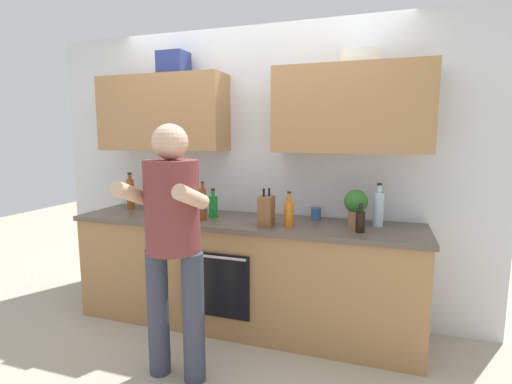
% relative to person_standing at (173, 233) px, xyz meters
% --- Properties ---
extents(ground_plane, '(12.00, 12.00, 0.00)m').
position_rel_person_standing_xyz_m(ground_plane, '(0.17, 0.80, -0.97)').
color(ground_plane, '#B2A893').
extents(back_wall_unit, '(4.00, 0.38, 2.50)m').
position_rel_person_standing_xyz_m(back_wall_unit, '(0.17, 1.08, 0.52)').
color(back_wall_unit, silver).
rests_on(back_wall_unit, ground).
extents(counter, '(2.84, 0.67, 0.90)m').
position_rel_person_standing_xyz_m(counter, '(0.17, 0.80, -0.52)').
color(counter, '#A37547').
rests_on(counter, ground).
extents(person_standing, '(0.49, 0.45, 1.65)m').
position_rel_person_standing_xyz_m(person_standing, '(0.00, 0.00, 0.00)').
color(person_standing, '#383D4C').
rests_on(person_standing, ground).
extents(bottle_syrup, '(0.07, 0.07, 0.34)m').
position_rel_person_standing_xyz_m(bottle_syrup, '(-0.98, 0.91, 0.07)').
color(bottle_syrup, '#8C4C14').
rests_on(bottle_syrup, counter).
extents(bottle_vinegar, '(0.05, 0.05, 0.31)m').
position_rel_person_standing_xyz_m(bottle_vinegar, '(-0.13, 0.70, 0.06)').
color(bottle_vinegar, brown).
rests_on(bottle_vinegar, counter).
extents(bottle_wine, '(0.06, 0.06, 0.26)m').
position_rel_person_standing_xyz_m(bottle_wine, '(-0.45, 0.75, 0.03)').
color(bottle_wine, '#471419').
rests_on(bottle_wine, counter).
extents(bottle_water, '(0.08, 0.08, 0.33)m').
position_rel_person_standing_xyz_m(bottle_water, '(1.21, 0.92, 0.06)').
color(bottle_water, silver).
rests_on(bottle_water, counter).
extents(bottle_juice, '(0.07, 0.07, 0.27)m').
position_rel_person_standing_xyz_m(bottle_juice, '(0.58, 0.71, 0.03)').
color(bottle_juice, orange).
rests_on(bottle_juice, counter).
extents(bottle_soy, '(0.07, 0.07, 0.21)m').
position_rel_person_standing_xyz_m(bottle_soy, '(1.10, 0.69, 0.01)').
color(bottle_soy, black).
rests_on(bottle_soy, counter).
extents(bottle_soda, '(0.07, 0.07, 0.24)m').
position_rel_person_standing_xyz_m(bottle_soda, '(-0.10, 0.83, 0.02)').
color(bottle_soda, '#198C33').
rests_on(bottle_soda, counter).
extents(cup_tea, '(0.08, 0.08, 0.10)m').
position_rel_person_standing_xyz_m(cup_tea, '(0.73, 0.99, -0.02)').
color(cup_tea, '#33598C').
rests_on(cup_tea, counter).
extents(cup_coffee, '(0.09, 0.09, 0.10)m').
position_rel_person_standing_xyz_m(cup_coffee, '(-0.16, 0.95, -0.02)').
color(cup_coffee, white).
rests_on(cup_coffee, counter).
extents(knife_block, '(0.10, 0.14, 0.29)m').
position_rel_person_standing_xyz_m(knife_block, '(0.41, 0.66, 0.04)').
color(knife_block, brown).
rests_on(knife_block, counter).
extents(potted_herb, '(0.18, 0.18, 0.28)m').
position_rel_person_standing_xyz_m(potted_herb, '(1.05, 0.87, 0.09)').
color(potted_herb, '#9E6647').
rests_on(potted_herb, counter).
extents(grocery_bag_bread, '(0.22, 0.17, 0.14)m').
position_rel_person_standing_xyz_m(grocery_bag_bread, '(-0.66, 0.88, -0.00)').
color(grocery_bag_bread, tan).
rests_on(grocery_bag_bread, counter).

